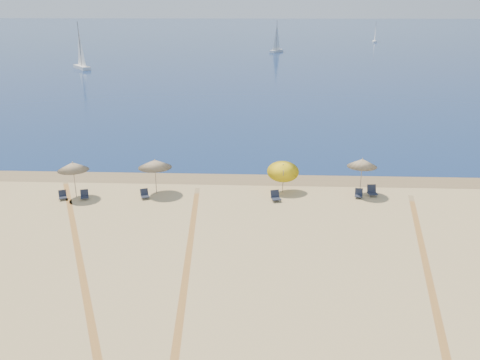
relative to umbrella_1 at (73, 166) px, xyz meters
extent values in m
plane|color=#0C2151|center=(11.36, 205.39, -2.23)|extent=(500.00, 500.00, 0.00)
plane|color=olive|center=(11.36, 4.39, -2.24)|extent=(500.00, 500.00, 0.00)
cylinder|color=gray|center=(0.00, 0.00, -1.04)|extent=(0.05, 0.05, 2.39)
cone|color=beige|center=(0.00, 0.00, 0.00)|extent=(2.10, 2.10, 0.55)
sphere|color=gray|center=(0.00, 0.00, 0.30)|extent=(0.08, 0.08, 0.08)
cylinder|color=gray|center=(5.41, 1.00, -1.07)|extent=(0.05, 0.05, 2.34)
cone|color=beige|center=(5.41, 1.00, -0.05)|extent=(2.33, 2.33, 0.55)
sphere|color=gray|center=(5.41, 1.00, 0.25)|extent=(0.08, 0.08, 0.08)
cylinder|color=gray|center=(14.33, 1.26, -1.29)|extent=(0.05, 0.89, 1.93)
cone|color=yellow|center=(14.33, 1.62, -0.47)|extent=(2.25, 2.28, 1.41)
sphere|color=gray|center=(14.33, 1.62, -0.17)|extent=(0.08, 0.08, 0.08)
cylinder|color=gray|center=(19.76, 1.46, -1.00)|extent=(0.05, 0.05, 2.47)
cone|color=beige|center=(19.76, 1.46, 0.08)|extent=(2.06, 2.06, 0.55)
sphere|color=gray|center=(19.76, 1.46, 0.38)|extent=(0.08, 0.08, 0.08)
cube|color=black|center=(-0.73, -0.54, -2.07)|extent=(0.66, 0.66, 0.05)
cube|color=black|center=(-0.83, -0.31, -1.85)|extent=(0.54, 0.37, 0.45)
cylinder|color=#A5A5AD|center=(-0.92, -0.80, -2.16)|extent=(0.02, 0.02, 0.17)
cylinder|color=#A5A5AD|center=(-0.55, -0.65, -2.16)|extent=(0.02, 0.02, 0.17)
cube|color=black|center=(0.74, -0.43, -2.07)|extent=(0.67, 0.67, 0.05)
cube|color=black|center=(0.66, -0.19, -1.84)|extent=(0.56, 0.35, 0.47)
cylinder|color=#A5A5AD|center=(0.54, -0.69, -2.15)|extent=(0.02, 0.02, 0.17)
cylinder|color=#A5A5AD|center=(0.94, -0.55, -2.15)|extent=(0.02, 0.02, 0.17)
cube|color=black|center=(4.85, -0.10, -2.07)|extent=(0.70, 0.70, 0.05)
cube|color=black|center=(4.74, 0.14, -1.83)|extent=(0.56, 0.39, 0.47)
cylinder|color=#A5A5AD|center=(4.65, -0.38, -2.15)|extent=(0.02, 0.02, 0.17)
cylinder|color=#A5A5AD|center=(5.04, -0.20, -2.15)|extent=(0.02, 0.02, 0.17)
cube|color=black|center=(13.84, -0.15, -2.05)|extent=(0.72, 0.72, 0.05)
cube|color=black|center=(13.76, 0.12, -1.80)|extent=(0.62, 0.37, 0.52)
cylinder|color=#A5A5AD|center=(13.62, -0.43, -2.14)|extent=(0.03, 0.03, 0.19)
cylinder|color=#A5A5AD|center=(14.06, -0.30, -2.14)|extent=(0.03, 0.03, 0.19)
cube|color=black|center=(19.54, 0.68, -2.07)|extent=(0.61, 0.61, 0.05)
cube|color=black|center=(19.58, 0.93, -1.84)|extent=(0.54, 0.28, 0.46)
cylinder|color=#A5A5AD|center=(19.33, 0.53, -2.16)|extent=(0.02, 0.02, 0.17)
cylinder|color=#A5A5AD|center=(19.74, 0.45, -2.16)|extent=(0.02, 0.02, 0.17)
cube|color=black|center=(20.58, 1.10, -2.04)|extent=(0.68, 0.68, 0.06)
cube|color=black|center=(20.54, 1.40, -1.77)|extent=(0.64, 0.30, 0.55)
cylinder|color=#A5A5AD|center=(20.33, 0.85, -2.14)|extent=(0.03, 0.03, 0.20)
cylinder|color=#A5A5AD|center=(20.82, 0.91, -2.14)|extent=(0.03, 0.03, 0.20)
cube|color=white|center=(16.27, 108.04, -1.93)|extent=(3.87, 5.61, 0.61)
cylinder|color=gray|center=(16.27, 108.04, 2.03)|extent=(0.12, 0.12, 8.13)
cube|color=white|center=(50.31, 145.73, -1.99)|extent=(1.62, 4.61, 0.49)
cylinder|color=gray|center=(50.31, 145.73, 1.20)|extent=(0.10, 0.10, 6.56)
cube|color=white|center=(-23.84, 69.63, -1.89)|extent=(4.97, 5.89, 0.67)
cylinder|color=gray|center=(-23.84, 69.63, 2.48)|extent=(0.13, 0.13, 9.00)
plane|color=tan|center=(9.37, -12.89, -2.24)|extent=(30.13, 30.13, 0.00)
plane|color=tan|center=(9.29, -11.79, -2.24)|extent=(30.13, 30.13, 0.00)
plane|color=tan|center=(20.43, -13.45, -2.24)|extent=(32.80, 32.80, 0.00)
plane|color=tan|center=(20.64, -12.37, -2.24)|extent=(32.80, 32.80, 0.00)
plane|color=tan|center=(3.93, -10.17, -2.24)|extent=(36.96, 36.96, 0.00)
plane|color=tan|center=(3.48, -9.16, -2.24)|extent=(36.96, 36.96, 0.00)
camera|label=1|loc=(12.85, -31.84, 10.52)|focal=37.54mm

